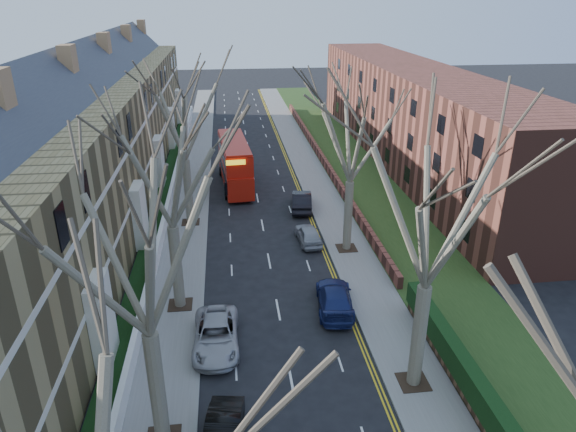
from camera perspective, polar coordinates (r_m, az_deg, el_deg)
name	(u,v)px	position (r m, az deg, el deg)	size (l,w,h in m)	color
pavement_left	(193,178)	(52.20, -10.47, 4.15)	(3.00, 102.00, 0.12)	slate
pavement_right	(312,173)	(52.77, 2.67, 4.74)	(3.00, 102.00, 0.12)	slate
terrace_left	(87,150)	(44.24, -21.46, 6.83)	(9.70, 78.00, 13.60)	olive
flats_right	(411,114)	(58.13, 13.52, 10.92)	(13.97, 54.00, 10.00)	brown
front_wall_left	(169,204)	(44.68, -13.10, 1.34)	(0.30, 78.00, 1.00)	white
grass_verge_right	(355,171)	(53.65, 7.44, 4.98)	(6.00, 102.00, 0.06)	#233D16
tree_left_mid	(137,233)	(18.16, -16.47, -1.78)	(10.50, 10.50, 14.71)	#665C49
tree_left_far	(166,156)	(27.56, -13.43, 6.47)	(10.15, 10.15, 14.22)	#665C49
tree_left_dist	(181,105)	(39.10, -11.80, 12.03)	(10.50, 10.50, 14.71)	#665C49
tree_right_mid	(436,196)	(21.35, 16.13, 2.10)	(10.50, 10.50, 14.71)	#665C49
tree_right_far	(353,123)	(34.17, 7.21, 10.18)	(10.15, 10.15, 14.22)	#665C49
double_decker_bus	(235,165)	(48.99, -5.91, 5.69)	(3.18, 10.45, 4.33)	#A7170B
car_left_far	(216,335)	(27.61, -7.98, -12.98)	(2.32, 5.04, 1.40)	#A8A7AD
car_right_near	(335,298)	(30.36, 5.21, -9.08)	(2.01, 4.94, 1.43)	navy
car_right_mid	(308,234)	(37.95, 2.28, -2.05)	(1.55, 3.86, 1.31)	#9799A0
car_right_far	(302,201)	(43.77, 1.54, 1.70)	(1.62, 4.63, 1.53)	black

